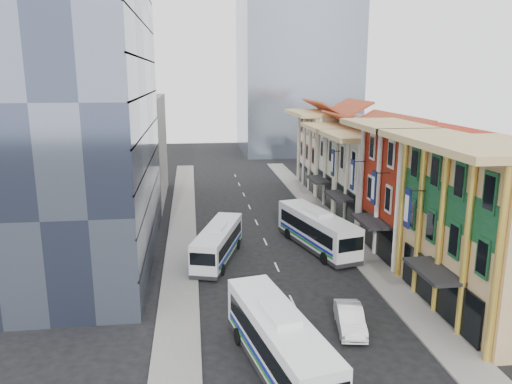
{
  "coord_description": "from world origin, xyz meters",
  "views": [
    {
      "loc": [
        -7.2,
        -26.1,
        16.62
      ],
      "look_at": [
        -0.96,
        21.98,
        5.28
      ],
      "focal_mm": 35.0,
      "sensor_mm": 36.0,
      "label": 1
    }
  ],
  "objects": [
    {
      "name": "office_block_far",
      "position": [
        -16.0,
        42.0,
        7.0
      ],
      "size": [
        10.0,
        18.0,
        14.0
      ],
      "primitive_type": "cube",
      "color": "gray",
      "rests_on": "ground"
    },
    {
      "name": "shophouse_cream_far",
      "position": [
        14.0,
        46.0,
        5.5
      ],
      "size": [
        8.0,
        12.0,
        11.0
      ],
      "primitive_type": "cube",
      "color": "white",
      "rests_on": "ground"
    },
    {
      "name": "bus_left_far",
      "position": [
        -5.06,
        17.49,
        1.71
      ],
      "size": [
        5.48,
        10.93,
        3.42
      ],
      "primitive_type": null,
      "rotation": [
        0.0,
        0.0,
        -0.29
      ],
      "color": "silver",
      "rests_on": "ground"
    },
    {
      "name": "sidewalk_left",
      "position": [
        -8.5,
        22.0,
        0.07
      ],
      "size": [
        3.0,
        90.0,
        0.15
      ],
      "primitive_type": "cube",
      "color": "slate",
      "rests_on": "ground"
    },
    {
      "name": "sedan_right",
      "position": [
        2.95,
        3.31,
        0.79
      ],
      "size": [
        2.42,
        4.99,
        1.58
      ],
      "primitive_type": "imported",
      "rotation": [
        0.0,
        0.0,
        -0.16
      ],
      "color": "white",
      "rests_on": "ground"
    },
    {
      "name": "office_tower",
      "position": [
        -17.0,
        19.0,
        15.0
      ],
      "size": [
        12.0,
        26.0,
        30.0
      ],
      "primitive_type": "cube",
      "color": "#39435B",
      "rests_on": "ground"
    },
    {
      "name": "shophouse_cream_near",
      "position": [
        14.0,
        26.5,
        5.0
      ],
      "size": [
        8.0,
        9.0,
        10.0
      ],
      "primitive_type": "cube",
      "color": "white",
      "rests_on": "ground"
    },
    {
      "name": "shophouse_cream_mid",
      "position": [
        14.0,
        35.5,
        5.0
      ],
      "size": [
        8.0,
        9.0,
        10.0
      ],
      "primitive_type": "cube",
      "color": "white",
      "rests_on": "ground"
    },
    {
      "name": "bus_left_near",
      "position": [
        -2.61,
        -0.81,
        1.92
      ],
      "size": [
        5.09,
        12.27,
        3.83
      ],
      "primitive_type": null,
      "rotation": [
        0.0,
        0.0,
        0.2
      ],
      "color": "white",
      "rests_on": "ground"
    },
    {
      "name": "bus_right",
      "position": [
        4.74,
        19.42,
        1.97
      ],
      "size": [
        5.83,
        12.6,
        3.94
      ],
      "primitive_type": null,
      "rotation": [
        0.0,
        0.0,
        0.25
      ],
      "color": "silver",
      "rests_on": "ground"
    },
    {
      "name": "sidewalk_right",
      "position": [
        8.5,
        22.0,
        0.07
      ],
      "size": [
        3.0,
        90.0,
        0.15
      ],
      "primitive_type": "cube",
      "color": "slate",
      "rests_on": "ground"
    },
    {
      "name": "shophouse_red",
      "position": [
        14.0,
        17.0,
        6.0
      ],
      "size": [
        8.0,
        10.0,
        12.0
      ],
      "primitive_type": "cube",
      "color": "#9C2511",
      "rests_on": "ground"
    },
    {
      "name": "shophouse_tan",
      "position": [
        14.0,
        5.0,
        6.0
      ],
      "size": [
        8.0,
        14.0,
        12.0
      ],
      "primitive_type": "cube",
      "color": "tan",
      "rests_on": "ground"
    },
    {
      "name": "ground",
      "position": [
        0.0,
        0.0,
        0.0
      ],
      "size": [
        200.0,
        200.0,
        0.0
      ],
      "primitive_type": "plane",
      "color": "black",
      "rests_on": "ground"
    }
  ]
}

